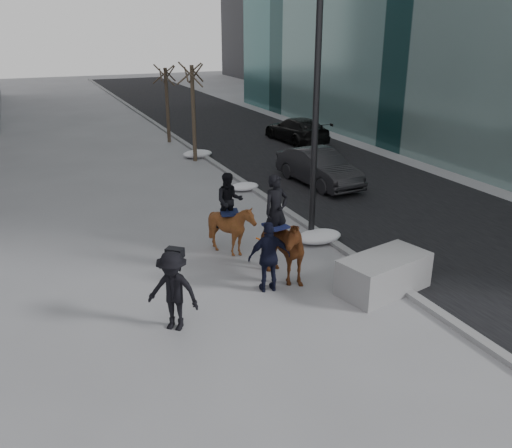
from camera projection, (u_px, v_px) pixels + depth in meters
name	position (u px, v px, depth m)	size (l,w,h in m)	color
ground	(277.00, 300.00, 12.66)	(120.00, 120.00, 0.00)	gray
road	(321.00, 169.00, 23.87)	(8.00, 90.00, 0.01)	black
curb	(237.00, 178.00, 22.35)	(0.25, 90.00, 0.12)	gray
planter	(384.00, 274.00, 12.98)	(2.23, 1.12, 0.89)	gray
car_near	(319.00, 167.00, 21.45)	(1.49, 4.27, 1.41)	black
car_far	(296.00, 130.00, 29.15)	(1.85, 4.56, 1.32)	black
tree_near	(193.00, 109.00, 24.54)	(1.20, 1.20, 4.81)	#392E21
tree_far	(167.00, 102.00, 28.60)	(1.20, 1.20, 4.32)	#3A2A22
mounted_left	(278.00, 242.00, 13.41)	(1.30, 2.21, 2.68)	#46260E
mounted_right	(231.00, 223.00, 14.91)	(1.54, 1.64, 2.31)	#4B2D0F
feeder	(269.00, 257.00, 12.85)	(1.08, 0.94, 1.75)	black
camera_crew	(173.00, 291.00, 11.22)	(1.28, 1.24, 1.75)	black
lamppost	(317.00, 66.00, 14.52)	(0.25, 0.85, 9.09)	black
snow_piles	(242.00, 184.00, 21.11)	(1.43, 12.53, 0.36)	white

